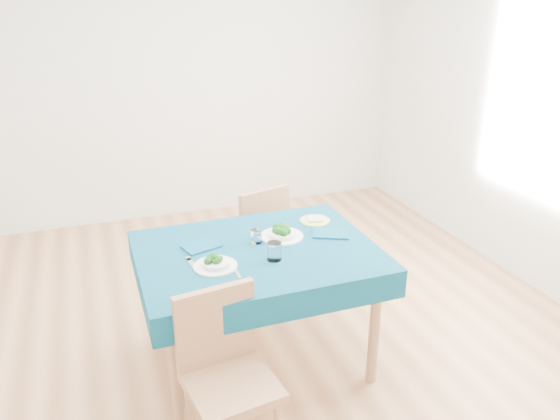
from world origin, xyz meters
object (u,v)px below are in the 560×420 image
object	(u,v)px
chair_near	(231,375)
bowl_near	(215,261)
side_plate	(315,221)
table	(258,308)
chair_far	(252,230)
bowl_far	(282,231)

from	to	relation	value
chair_near	bowl_near	distance (m)	0.62
chair_near	side_plate	world-z (taller)	chair_near
table	chair_far	world-z (taller)	chair_far
chair_near	bowl_near	size ratio (longest dim) A/B	4.24
chair_far	side_plate	size ratio (longest dim) A/B	5.16
table	bowl_near	distance (m)	0.51
chair_near	bowl_far	size ratio (longest dim) A/B	3.85
bowl_near	chair_far	bearing A→B (deg)	62.94
chair_far	bowl_near	xyz separation A→B (m)	(-0.50, -0.97, 0.30)
bowl_near	side_plate	world-z (taller)	bowl_near
chair_near	side_plate	size ratio (longest dim) A/B	5.19
bowl_far	side_plate	size ratio (longest dim) A/B	1.35
chair_far	bowl_near	world-z (taller)	chair_far
table	bowl_near	bearing A→B (deg)	-155.61
bowl_far	chair_near	bearing A→B (deg)	-124.43
chair_far	side_plate	xyz separation A→B (m)	(0.24, -0.59, 0.27)
chair_far	bowl_far	distance (m)	0.80
table	bowl_far	bearing A→B (deg)	30.03
chair_far	bowl_near	size ratio (longest dim) A/B	4.22
chair_near	chair_far	xyz separation A→B (m)	(0.57, 1.51, -0.00)
chair_near	bowl_far	xyz separation A→B (m)	(0.53, 0.77, 0.31)
bowl_near	table	bearing A→B (deg)	24.39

